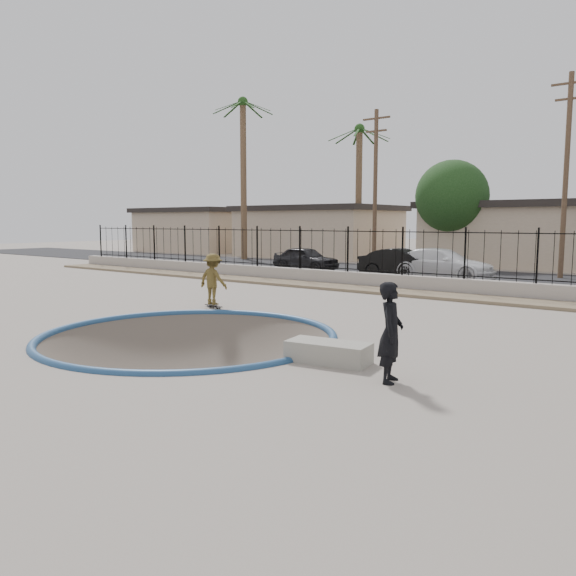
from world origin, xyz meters
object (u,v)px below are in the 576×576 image
(skater, at_px, (213,282))
(car_b, at_px, (402,263))
(skateboard, at_px, (213,306))
(car_c, at_px, (442,264))
(videographer, at_px, (391,333))
(concrete_ledge, at_px, (328,352))
(car_a, at_px, (306,259))

(skater, xyz_separation_m, car_b, (0.51, 12.29, -0.09))
(skater, distance_m, skateboard, 0.75)
(skater, height_order, car_c, skater)
(videographer, xyz_separation_m, concrete_ledge, (-1.56, 0.50, -0.65))
(videographer, bearing_deg, car_a, 21.17)
(skater, height_order, skateboard, skater)
(skateboard, xyz_separation_m, car_b, (0.51, 12.29, 0.66))
(skater, distance_m, videographer, 9.21)
(concrete_ledge, bearing_deg, videographer, -17.61)
(car_b, relative_size, car_c, 0.85)
(skateboard, distance_m, car_a, 13.60)
(skater, height_order, videographer, videographer)
(skateboard, distance_m, car_b, 12.32)
(videographer, distance_m, concrete_ledge, 1.77)
(concrete_ledge, height_order, car_b, car_b)
(concrete_ledge, bearing_deg, car_c, 104.82)
(skater, relative_size, car_a, 0.42)
(skater, distance_m, car_a, 13.58)
(videographer, bearing_deg, skateboard, 45.43)
(videographer, bearing_deg, car_c, 1.17)
(concrete_ledge, relative_size, car_c, 0.33)
(skater, bearing_deg, skateboard, -3.28)
(skateboard, bearing_deg, concrete_ledge, -10.91)
(car_c, bearing_deg, concrete_ledge, -163.37)
(concrete_ledge, bearing_deg, car_a, 126.78)
(skateboard, bearing_deg, car_c, 96.38)
(car_a, bearing_deg, concrete_ledge, -140.08)
(concrete_ledge, xyz_separation_m, car_b, (-6.18, 15.89, 0.52))
(car_a, xyz_separation_m, car_b, (5.85, -0.19, 0.03))
(skater, xyz_separation_m, concrete_ledge, (6.68, -3.60, -0.60))
(skater, xyz_separation_m, car_c, (2.43, 12.49, -0.06))
(car_b, distance_m, car_c, 1.93)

